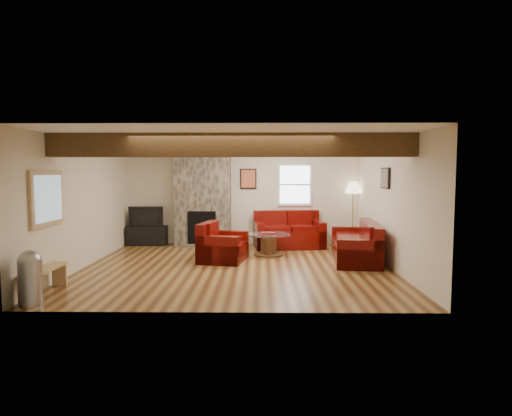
# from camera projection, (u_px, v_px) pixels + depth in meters

# --- Properties ---
(room) EXTENTS (8.00, 8.00, 8.00)m
(room) POSITION_uv_depth(u_px,v_px,m) (236.00, 204.00, 8.34)
(room) COLOR #522E15
(room) RESTS_ON ground
(floor) EXTENTS (6.00, 6.00, 0.00)m
(floor) POSITION_uv_depth(u_px,v_px,m) (237.00, 267.00, 8.45)
(floor) COLOR #522E15
(floor) RESTS_ON ground
(oak_beam) EXTENTS (6.00, 0.36, 0.38)m
(oak_beam) POSITION_uv_depth(u_px,v_px,m) (232.00, 145.00, 7.01)
(oak_beam) COLOR black
(oak_beam) RESTS_ON room
(chimney_breast) EXTENTS (1.40, 0.67, 2.50)m
(chimney_breast) POSITION_uv_depth(u_px,v_px,m) (203.00, 198.00, 10.84)
(chimney_breast) COLOR #37322B
(chimney_breast) RESTS_ON floor
(back_window) EXTENTS (0.90, 0.08, 1.10)m
(back_window) POSITION_uv_depth(u_px,v_px,m) (295.00, 185.00, 11.00)
(back_window) COLOR silver
(back_window) RESTS_ON room
(hatch_window) EXTENTS (0.08, 1.00, 0.90)m
(hatch_window) POSITION_uv_depth(u_px,v_px,m) (47.00, 198.00, 6.87)
(hatch_window) COLOR tan
(hatch_window) RESTS_ON room
(ceiling_dome) EXTENTS (0.40, 0.40, 0.18)m
(ceiling_dome) POSITION_uv_depth(u_px,v_px,m) (281.00, 145.00, 9.13)
(ceiling_dome) COLOR silver
(ceiling_dome) RESTS_ON room
(artwork_back) EXTENTS (0.42, 0.06, 0.52)m
(artwork_back) POSITION_uv_depth(u_px,v_px,m) (248.00, 179.00, 11.00)
(artwork_back) COLOR black
(artwork_back) RESTS_ON room
(artwork_right) EXTENTS (0.06, 0.55, 0.42)m
(artwork_right) POSITION_uv_depth(u_px,v_px,m) (385.00, 178.00, 8.56)
(artwork_right) COLOR black
(artwork_right) RESTS_ON room
(sofa_three) EXTENTS (1.11, 2.18, 0.81)m
(sofa_three) POSITION_uv_depth(u_px,v_px,m) (355.00, 241.00, 9.08)
(sofa_three) COLOR #450504
(sofa_three) RESTS_ON floor
(loveseat) EXTENTS (1.79, 1.17, 0.89)m
(loveseat) POSITION_uv_depth(u_px,v_px,m) (289.00, 230.00, 10.62)
(loveseat) COLOR #450504
(loveseat) RESTS_ON floor
(armchair_red) EXTENTS (1.06, 1.16, 0.81)m
(armchair_red) POSITION_uv_depth(u_px,v_px,m) (223.00, 242.00, 8.98)
(armchair_red) COLOR #450504
(armchair_red) RESTS_ON floor
(coffee_table) EXTENTS (0.99, 0.99, 0.52)m
(coffee_table) POSITION_uv_depth(u_px,v_px,m) (269.00, 245.00, 9.61)
(coffee_table) COLOR #442A15
(coffee_table) RESTS_ON floor
(tv_cabinet) EXTENTS (0.99, 0.40, 0.50)m
(tv_cabinet) POSITION_uv_depth(u_px,v_px,m) (147.00, 235.00, 10.98)
(tv_cabinet) COLOR black
(tv_cabinet) RESTS_ON floor
(television) EXTENTS (0.87, 0.11, 0.50)m
(television) POSITION_uv_depth(u_px,v_px,m) (147.00, 216.00, 10.94)
(television) COLOR black
(television) RESTS_ON tv_cabinet
(floor_lamp) EXTENTS (0.42, 0.42, 1.63)m
(floor_lamp) POSITION_uv_depth(u_px,v_px,m) (353.00, 191.00, 10.75)
(floor_lamp) COLOR #B09849
(floor_lamp) RESTS_ON floor
(pine_bench) EXTENTS (0.25, 1.08, 0.41)m
(pine_bench) POSITION_uv_depth(u_px,v_px,m) (44.00, 282.00, 6.52)
(pine_bench) COLOR tan
(pine_bench) RESTS_ON floor
(pedal_bin) EXTENTS (0.41, 0.41, 0.79)m
(pedal_bin) POSITION_uv_depth(u_px,v_px,m) (30.00, 278.00, 5.96)
(pedal_bin) COLOR #98989D
(pedal_bin) RESTS_ON floor
(coal_bucket) EXTENTS (0.31, 0.31, 0.29)m
(coal_bucket) POSITION_uv_depth(u_px,v_px,m) (224.00, 245.00, 10.07)
(coal_bucket) COLOR gray
(coal_bucket) RESTS_ON floor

